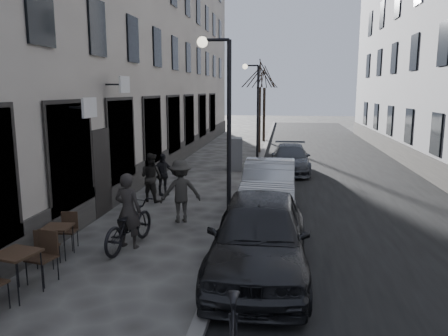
% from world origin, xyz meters
% --- Properties ---
extents(road, '(7.30, 60.00, 0.00)m').
position_xyz_m(road, '(3.85, 16.00, 0.00)').
color(road, black).
rests_on(road, ground).
extents(kerb, '(0.25, 60.00, 0.12)m').
position_xyz_m(kerb, '(0.20, 16.00, 0.06)').
color(kerb, slate).
rests_on(kerb, ground).
extents(building_left, '(4.00, 35.00, 16.00)m').
position_xyz_m(building_left, '(-6.00, 16.50, 8.00)').
color(building_left, gray).
rests_on(building_left, ground).
extents(streetlamp_near, '(0.90, 0.28, 5.09)m').
position_xyz_m(streetlamp_near, '(-0.17, 6.00, 3.16)').
color(streetlamp_near, black).
rests_on(streetlamp_near, ground).
extents(streetlamp_far, '(0.90, 0.28, 5.09)m').
position_xyz_m(streetlamp_far, '(-0.17, 18.00, 3.16)').
color(streetlamp_far, black).
rests_on(streetlamp_far, ground).
extents(tree_near, '(2.40, 2.40, 5.70)m').
position_xyz_m(tree_near, '(-0.10, 21.00, 4.66)').
color(tree_near, black).
rests_on(tree_near, ground).
extents(tree_far, '(2.40, 2.40, 5.70)m').
position_xyz_m(tree_far, '(-0.10, 27.00, 4.66)').
color(tree_far, black).
rests_on(tree_far, ground).
extents(bistro_set_b, '(0.82, 1.76, 1.00)m').
position_xyz_m(bistro_set_b, '(-3.30, 1.45, 0.52)').
color(bistro_set_b, black).
rests_on(bistro_set_b, ground).
extents(bistro_set_c, '(0.65, 1.48, 0.86)m').
position_xyz_m(bistro_set_c, '(-3.54, 3.35, 0.44)').
color(bistro_set_c, black).
rests_on(bistro_set_c, ground).
extents(utility_cabinet, '(0.68, 1.07, 1.52)m').
position_xyz_m(utility_cabinet, '(-0.80, 14.87, 0.76)').
color(utility_cabinet, '#5C5D5F').
rests_on(utility_cabinet, ground).
extents(bicycle, '(1.08, 2.21, 1.11)m').
position_xyz_m(bicycle, '(-2.19, 4.19, 0.56)').
color(bicycle, black).
rests_on(bicycle, ground).
extents(cyclist_rider, '(0.73, 0.54, 1.82)m').
position_xyz_m(cyclist_rider, '(-2.19, 4.19, 0.91)').
color(cyclist_rider, '#282523').
rests_on(cyclist_rider, ground).
extents(pedestrian_near, '(0.98, 0.87, 1.66)m').
position_xyz_m(pedestrian_near, '(-2.98, 8.53, 0.83)').
color(pedestrian_near, black).
rests_on(pedestrian_near, ground).
extents(pedestrian_mid, '(1.33, 1.07, 1.80)m').
position_xyz_m(pedestrian_mid, '(-1.44, 6.38, 0.90)').
color(pedestrian_mid, '#2B2926').
rests_on(pedestrian_mid, ground).
extents(pedestrian_far, '(0.90, 0.87, 1.51)m').
position_xyz_m(pedestrian_far, '(-2.84, 9.42, 0.75)').
color(pedestrian_far, black).
rests_on(pedestrian_far, ground).
extents(car_near, '(1.98, 4.87, 1.66)m').
position_xyz_m(car_near, '(1.00, 3.08, 0.83)').
color(car_near, black).
rests_on(car_near, ground).
extents(car_mid, '(1.63, 4.58, 1.51)m').
position_xyz_m(car_mid, '(1.00, 8.30, 0.75)').
color(car_mid, gray).
rests_on(car_mid, ground).
extents(car_far, '(1.77, 4.32, 1.25)m').
position_xyz_m(car_far, '(1.74, 14.62, 0.63)').
color(car_far, '#3C3F47').
rests_on(car_far, ground).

